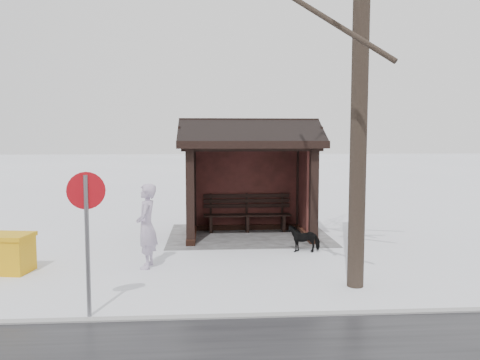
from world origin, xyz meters
name	(u,v)px	position (x,y,z in m)	size (l,w,h in m)	color
ground	(249,237)	(0.00, 0.00, 0.00)	(120.00, 120.00, 0.00)	white
kerb	(282,316)	(0.00, 5.50, 0.01)	(120.00, 0.15, 0.06)	gray
trampled_patch	(249,235)	(0.00, -0.20, 0.01)	(4.20, 3.20, 0.02)	gray
bus_shelter	(249,154)	(0.00, -0.16, 2.17)	(3.60, 2.40, 3.09)	#341B13
pedestrian	(147,226)	(2.30, 2.76, 0.85)	(0.62, 0.40, 1.69)	#AE9EBA
dog	(304,238)	(-1.11, 1.65, 0.30)	(0.32, 0.71, 0.60)	black
grit_bin	(5,253)	(4.98, 2.91, 0.38)	(1.07, 0.81, 0.75)	#D3960C
road_sign	(87,211)	(2.81, 5.28, 1.55)	(0.53, 0.18, 2.12)	slate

